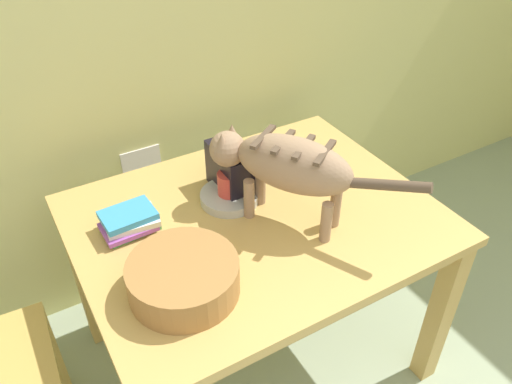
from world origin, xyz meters
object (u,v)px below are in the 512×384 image
at_px(cat, 286,165).
at_px(saucer_bowl, 229,197).
at_px(dining_table, 256,236).
at_px(toaster, 233,169).
at_px(magazine, 254,163).
at_px(wicker_basket, 183,277).
at_px(coffee_mug, 230,183).
at_px(book_stack, 129,221).

height_order(cat, saucer_bowl, cat).
distance_m(dining_table, toaster, 0.25).
height_order(dining_table, cat, cat).
xyz_separation_m(magazine, wicker_basket, (-0.49, -0.46, 0.05)).
height_order(magazine, toaster, toaster).
distance_m(dining_table, saucer_bowl, 0.16).
relative_size(saucer_bowl, wicker_basket, 0.64).
bearing_deg(magazine, cat, -100.13).
bearing_deg(cat, magazine, 43.66).
bearing_deg(saucer_bowl, coffee_mug, 0.00).
bearing_deg(toaster, dining_table, -92.39).
bearing_deg(toaster, cat, -73.19).
relative_size(coffee_mug, toaster, 0.60).
xyz_separation_m(dining_table, coffee_mug, (-0.03, 0.12, 0.16)).
bearing_deg(saucer_bowl, book_stack, 176.10).
relative_size(magazine, wicker_basket, 0.83).
xyz_separation_m(saucer_bowl, coffee_mug, (0.00, 0.00, 0.06)).
xyz_separation_m(cat, book_stack, (-0.46, 0.20, -0.18)).
bearing_deg(dining_table, saucer_bowl, 107.72).
relative_size(coffee_mug, wicker_basket, 0.38).
distance_m(book_stack, wicker_basket, 0.33).
bearing_deg(dining_table, book_stack, 159.81).
distance_m(coffee_mug, toaster, 0.07).
bearing_deg(toaster, wicker_basket, -134.21).
bearing_deg(magazine, coffee_mug, -136.83).
bearing_deg(magazine, toaster, -141.39).
bearing_deg(coffee_mug, toaster, 52.39).
distance_m(coffee_mug, magazine, 0.25).
distance_m(saucer_bowl, toaster, 0.10).
distance_m(cat, book_stack, 0.53).
xyz_separation_m(dining_table, toaster, (0.01, 0.17, 0.18)).
bearing_deg(cat, wicker_basket, 164.27).
distance_m(dining_table, book_stack, 0.43).
bearing_deg(cat, saucer_bowl, 90.00).
bearing_deg(cat, toaster, 73.48).
xyz_separation_m(dining_table, magazine, (0.15, 0.28, 0.09)).
bearing_deg(coffee_mug, book_stack, 176.14).
relative_size(dining_table, cat, 1.95).
distance_m(saucer_bowl, magazine, 0.25).
relative_size(book_stack, wicker_basket, 0.59).
xyz_separation_m(magazine, toaster, (-0.14, -0.10, 0.08)).
xyz_separation_m(saucer_bowl, book_stack, (-0.35, 0.02, 0.02)).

